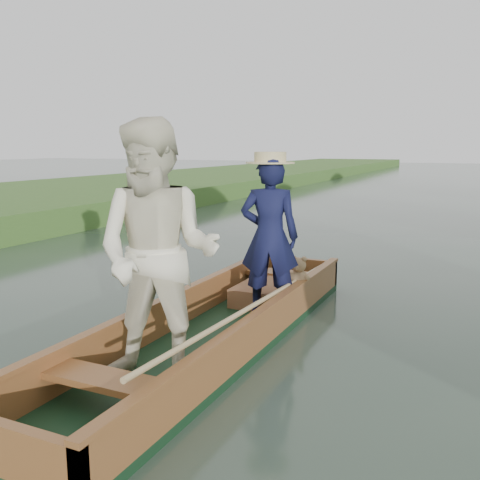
% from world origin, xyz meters
% --- Properties ---
extents(ground, '(120.00, 120.00, 0.00)m').
position_xyz_m(ground, '(0.00, 0.00, 0.00)').
color(ground, '#283D30').
rests_on(ground, ground).
extents(punt, '(1.23, 5.00, 2.14)m').
position_xyz_m(punt, '(0.09, -0.32, 0.78)').
color(punt, black).
rests_on(punt, ground).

